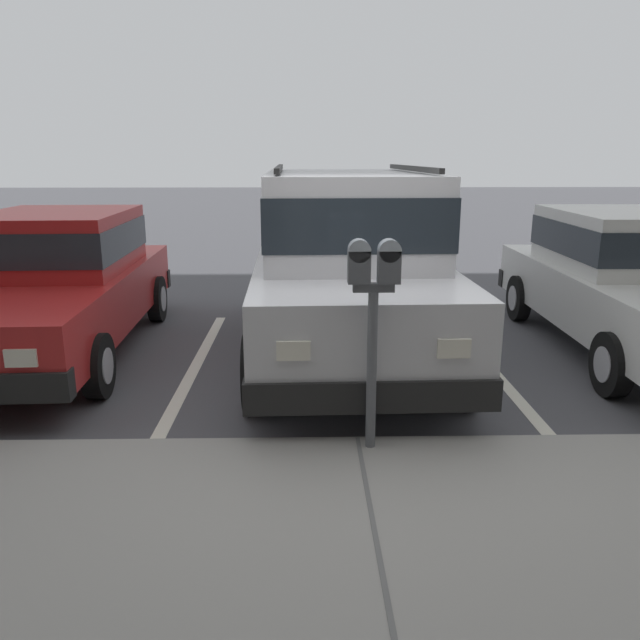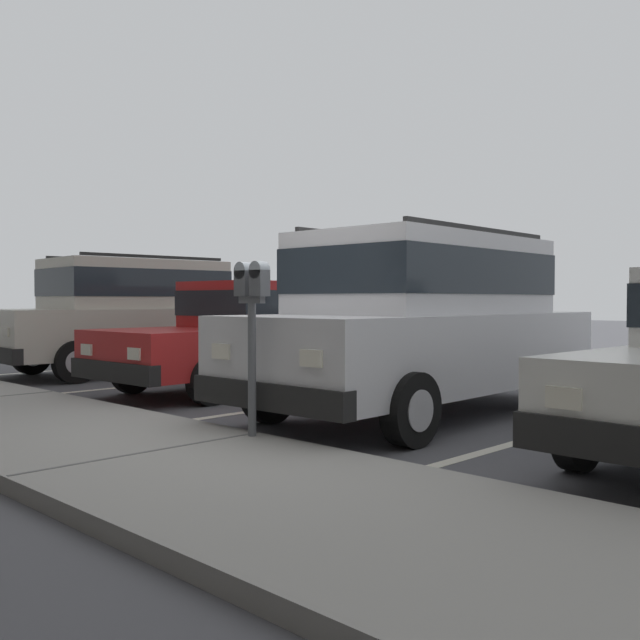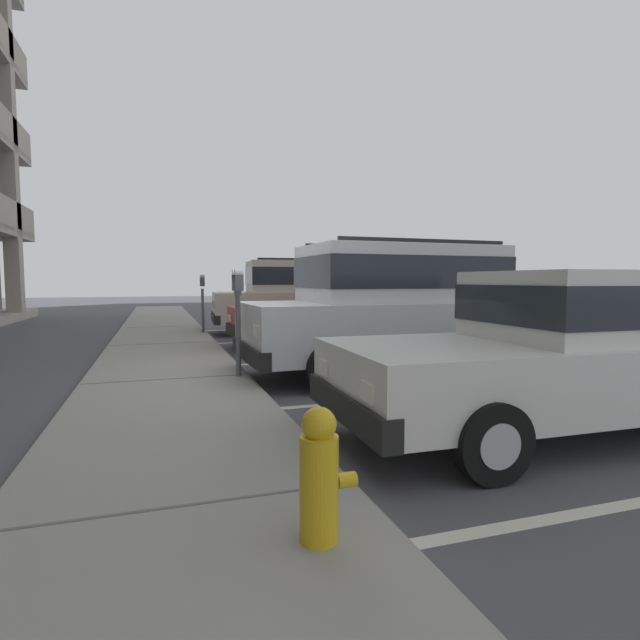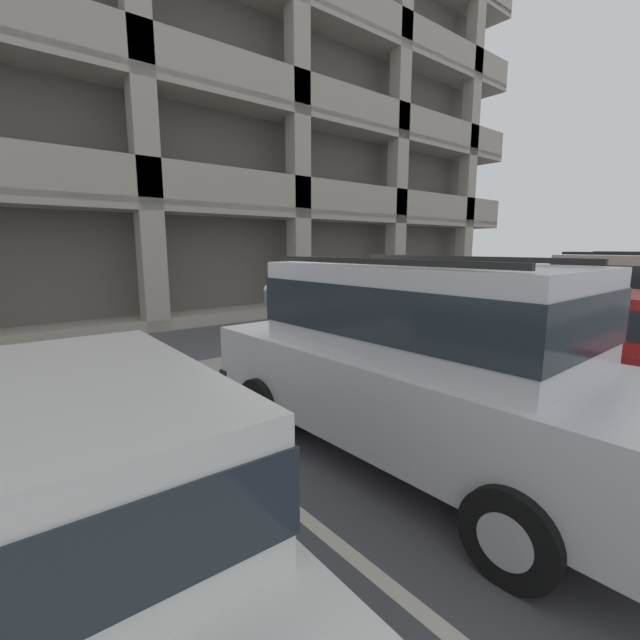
% 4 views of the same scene
% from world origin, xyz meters
% --- Properties ---
extents(ground_plane, '(80.00, 80.00, 0.10)m').
position_xyz_m(ground_plane, '(0.00, 0.00, -0.05)').
color(ground_plane, '#4C4C51').
extents(sidewalk, '(40.00, 2.20, 0.12)m').
position_xyz_m(sidewalk, '(0.00, 1.30, 0.06)').
color(sidewalk, gray).
rests_on(sidewalk, ground_plane).
extents(parking_stall_lines, '(12.44, 4.80, 0.01)m').
position_xyz_m(parking_stall_lines, '(1.54, -1.40, 0.00)').
color(parking_stall_lines, silver).
rests_on(parking_stall_lines, ground_plane).
extents(silver_suv, '(2.11, 4.83, 2.03)m').
position_xyz_m(silver_suv, '(-0.04, -2.14, 1.09)').
color(silver_suv, silver).
rests_on(silver_suv, ground_plane).
extents(dark_hatchback, '(1.96, 4.54, 1.54)m').
position_xyz_m(dark_hatchback, '(3.14, -2.38, 0.82)').
color(dark_hatchback, red).
rests_on(dark_hatchback, ground_plane).
extents(blue_coupe, '(2.22, 4.89, 2.03)m').
position_xyz_m(blue_coupe, '(6.39, -2.40, 1.09)').
color(blue_coupe, beige).
rests_on(blue_coupe, ground_plane).
extents(parking_meter_near, '(0.35, 0.12, 1.49)m').
position_xyz_m(parking_meter_near, '(-0.08, 0.35, 1.23)').
color(parking_meter_near, '#595B60').
rests_on(parking_meter_near, sidewalk).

